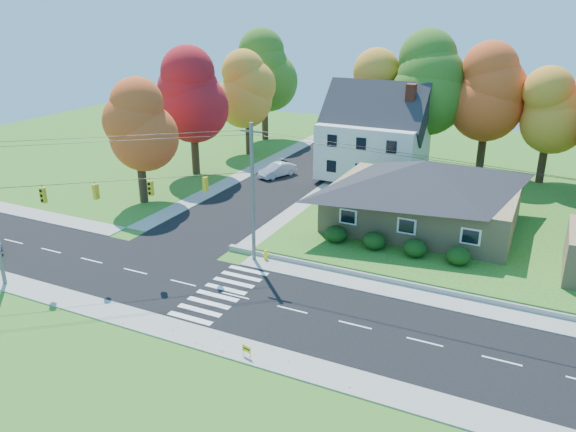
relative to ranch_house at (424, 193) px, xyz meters
The scene contains 21 objects.
ground 18.18m from the ranch_house, 116.57° to the right, with size 120.00×120.00×0.00m, color #3D7923.
road_main 18.18m from the ranch_house, 116.57° to the right, with size 90.00×8.00×0.02m, color black.
road_cross 19.15m from the ranch_house, 147.99° to the left, with size 8.00×44.00×0.02m, color black.
sidewalk_north 13.98m from the ranch_house, 126.03° to the right, with size 90.00×2.00×0.08m, color #9C9A90.
sidewalk_south 22.70m from the ranch_house, 110.85° to the right, with size 90.00×2.00×0.08m, color #9C9A90.
lawn 7.69m from the ranch_house, 45.00° to the left, with size 30.00×30.00×0.50m, color #3D7923.
ranch_house is the anchor object (origin of this frame).
colonial_house 14.46m from the ranch_house, 123.55° to the left, with size 10.40×8.40×9.60m.
hedge_row 6.57m from the ranch_house, 94.61° to the right, with size 10.70×1.70×1.27m.
traffic_infrastructure 16.87m from the ranch_house, 119.09° to the right, with size 38.10×10.66×10.00m.
tree_lot_0 21.20m from the ranch_house, 119.05° to the left, with size 6.72×6.72×12.51m.
tree_lot_1 18.58m from the ranch_house, 103.24° to the left, with size 7.84×7.84×14.60m.
tree_lot_2 18.99m from the ranch_house, 83.66° to the left, with size 7.28×7.28×13.56m.
tree_lot_3 19.29m from the ranch_house, 64.80° to the left, with size 6.16×6.16×11.47m.
tree_west_0 25.61m from the ranch_house, behind, with size 6.16×6.16×11.47m.
tree_west_1 27.18m from the ranch_house, 167.01° to the left, with size 7.28×7.28×13.56m.
tree_west_2 30.03m from the ranch_house, 147.38° to the left, with size 6.72×6.72×12.51m.
tree_west_3 36.60m from the ranch_house, 138.37° to the left, with size 7.84×7.84×14.60m.
white_car 19.61m from the ranch_house, 153.58° to the left, with size 1.52×4.36×1.44m, color #B3B6C6.
fire_hydrant 13.92m from the ranch_house, 129.96° to the right, with size 0.45×0.36×0.80m.
yard_sign 22.01m from the ranch_house, 100.70° to the right, with size 0.58×0.17×0.73m.
Camera 1 is at (16.64, -26.85, 17.28)m, focal length 35.00 mm.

